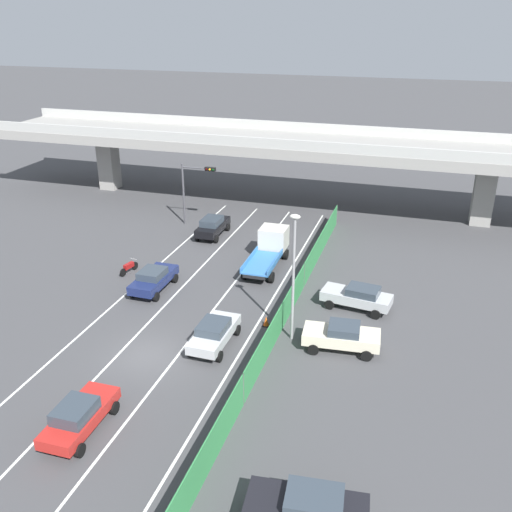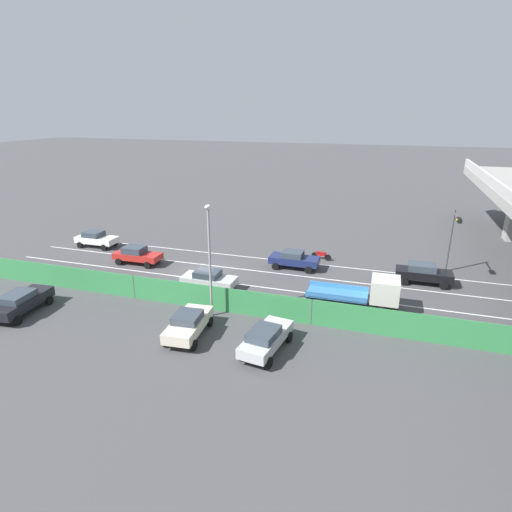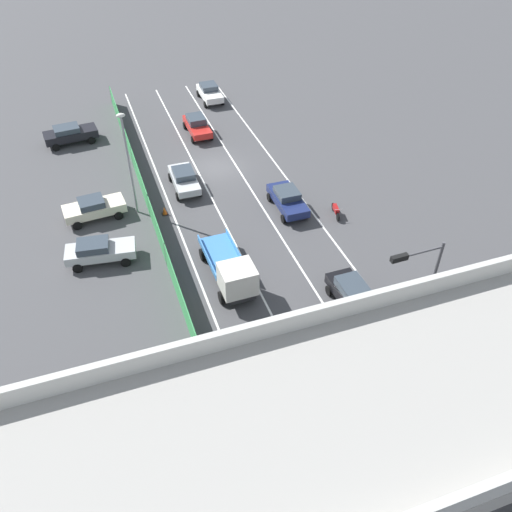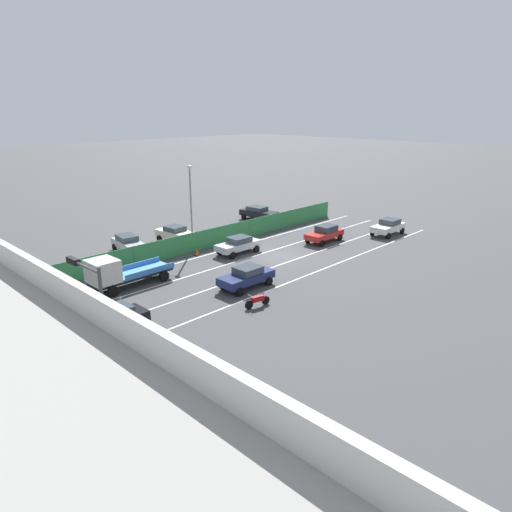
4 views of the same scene
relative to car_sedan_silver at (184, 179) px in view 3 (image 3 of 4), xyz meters
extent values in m
plane|color=#424244|center=(-3.25, -2.12, -0.86)|extent=(300.00, 300.00, 0.00)
cube|color=silver|center=(-8.18, 2.10, -0.86)|extent=(0.14, 44.44, 0.01)
cube|color=silver|center=(-4.89, 2.10, -0.86)|extent=(0.14, 44.44, 0.01)
cube|color=silver|center=(-1.60, 2.10, -0.86)|extent=(0.14, 44.44, 0.01)
cube|color=silver|center=(1.69, 2.10, -0.86)|extent=(0.14, 44.44, 0.01)
cube|color=gray|center=(-3.25, 26.32, 5.26)|extent=(59.55, 8.72, 0.95)
cube|color=#B2B2AD|center=(-3.25, 22.13, 6.18)|extent=(59.55, 0.30, 0.90)
cube|color=#B2B2AD|center=(-3.25, 30.50, 6.18)|extent=(59.55, 0.30, 0.90)
cube|color=#338447|center=(3.31, 2.10, 0.05)|extent=(0.06, 40.44, 1.84)
cylinder|color=#4C514C|center=(3.31, -18.12, 0.05)|extent=(0.10, 0.10, 1.84)
cylinder|color=#4C514C|center=(3.31, -4.64, 0.05)|extent=(0.10, 0.10, 1.84)
cylinder|color=#4C514C|center=(3.31, 8.84, 0.05)|extent=(0.10, 0.10, 1.84)
cylinder|color=#4C514C|center=(3.31, 22.32, 0.05)|extent=(0.10, 0.10, 1.84)
cube|color=#B7BABC|center=(0.00, 0.03, -0.10)|extent=(1.82, 4.36, 0.56)
cube|color=#333D47|center=(0.00, -0.09, 0.43)|extent=(1.58, 1.95, 0.50)
cylinder|color=black|center=(-0.86, 1.52, -0.54)|extent=(0.23, 0.64, 0.64)
cylinder|color=black|center=(0.90, 1.49, -0.54)|extent=(0.23, 0.64, 0.64)
cylinder|color=black|center=(-0.90, -1.43, -0.54)|extent=(0.23, 0.64, 0.64)
cylinder|color=black|center=(0.86, -1.46, -0.54)|extent=(0.23, 0.64, 0.64)
cube|color=silver|center=(-6.40, -15.48, -0.08)|extent=(1.82, 4.28, 0.61)
cube|color=#333D47|center=(-6.40, -15.84, 0.49)|extent=(1.60, 1.84, 0.54)
cylinder|color=black|center=(-7.30, -14.03, -0.54)|extent=(0.22, 0.64, 0.64)
cylinder|color=black|center=(-5.49, -14.03, -0.54)|extent=(0.22, 0.64, 0.64)
cylinder|color=black|center=(-7.31, -16.94, -0.54)|extent=(0.22, 0.64, 0.64)
cylinder|color=black|center=(-5.49, -16.94, -0.54)|extent=(0.22, 0.64, 0.64)
cube|color=black|center=(-6.41, 16.30, -0.06)|extent=(1.73, 4.40, 0.65)
cube|color=#333D47|center=(-6.41, 16.08, 0.54)|extent=(1.51, 2.13, 0.55)
cylinder|color=black|center=(-7.27, 17.79, -0.54)|extent=(0.22, 0.64, 0.64)
cylinder|color=black|center=(-5.57, 17.80, -0.54)|extent=(0.22, 0.64, 0.64)
cylinder|color=black|center=(-7.25, 14.81, -0.54)|extent=(0.22, 0.64, 0.64)
cylinder|color=black|center=(-5.55, 14.82, -0.54)|extent=(0.22, 0.64, 0.64)
cube|color=navy|center=(-6.58, 5.43, -0.08)|extent=(1.83, 4.40, 0.60)
cube|color=#333D47|center=(-6.58, 5.26, 0.47)|extent=(1.59, 1.85, 0.50)
cylinder|color=black|center=(-7.47, 6.93, -0.54)|extent=(0.22, 0.64, 0.64)
cylinder|color=black|center=(-5.68, 6.92, -0.54)|extent=(0.22, 0.64, 0.64)
cylinder|color=black|center=(-7.49, 3.94, -0.54)|extent=(0.22, 0.64, 0.64)
cylinder|color=black|center=(-5.69, 3.93, -0.54)|extent=(0.22, 0.64, 0.64)
cube|color=red|center=(-3.29, -8.60, -0.11)|extent=(1.78, 4.41, 0.56)
cube|color=#333D47|center=(-3.29, -8.91, 0.47)|extent=(1.55, 1.94, 0.59)
cylinder|color=black|center=(-4.17, -7.12, -0.54)|extent=(0.23, 0.64, 0.64)
cylinder|color=black|center=(-2.44, -7.10, -0.54)|extent=(0.23, 0.64, 0.64)
cylinder|color=black|center=(-4.14, -10.11, -0.54)|extent=(0.23, 0.64, 0.64)
cylinder|color=black|center=(-2.40, -10.09, -0.54)|extent=(0.23, 0.64, 0.64)
cube|color=black|center=(-0.12, 11.11, -0.14)|extent=(1.72, 6.39, 0.25)
cube|color=beige|center=(-0.14, 13.34, 0.81)|extent=(2.08, 1.93, 1.65)
cube|color=#3875BC|center=(-0.11, 10.08, 0.04)|extent=(2.11, 4.33, 0.10)
cube|color=#3875BC|center=(-1.10, 10.06, 0.23)|extent=(0.13, 4.31, 0.40)
cube|color=#3875BC|center=(0.88, 10.09, 0.23)|extent=(0.13, 4.31, 0.40)
cylinder|color=black|center=(-1.17, 13.26, -0.46)|extent=(0.27, 0.80, 0.80)
cylinder|color=black|center=(0.89, 13.28, -0.46)|extent=(0.27, 0.80, 0.80)
cylinder|color=black|center=(-1.13, 8.93, -0.46)|extent=(0.27, 0.80, 0.80)
cylinder|color=black|center=(0.94, 8.95, -0.46)|extent=(0.27, 0.80, 0.80)
cylinder|color=black|center=(-9.50, 8.03, -0.56)|extent=(0.22, 0.61, 0.60)
cylinder|color=black|center=(-9.76, 6.71, -0.56)|extent=(0.22, 0.61, 0.60)
cube|color=maroon|center=(-9.63, 7.37, -0.28)|extent=(0.45, 0.95, 0.36)
cylinder|color=#B2B2B2|center=(-9.52, 7.92, 0.06)|extent=(0.59, 0.15, 0.03)
cube|color=black|center=(7.84, -10.74, -0.04)|extent=(4.75, 2.28, 0.70)
cube|color=#333D47|center=(8.10, -10.71, 0.54)|extent=(2.29, 1.82, 0.45)
cylinder|color=black|center=(6.37, -11.80, -0.54)|extent=(0.66, 0.28, 0.64)
cylinder|color=black|center=(6.19, -9.98, -0.54)|extent=(0.66, 0.28, 0.64)
cylinder|color=black|center=(9.48, -11.49, -0.54)|extent=(0.66, 0.28, 0.64)
cylinder|color=black|center=(9.30, -9.67, -0.54)|extent=(0.66, 0.28, 0.64)
cube|color=beige|center=(7.10, 1.78, -0.06)|extent=(4.51, 2.18, 0.66)
cube|color=#333D47|center=(7.23, 1.79, 0.51)|extent=(1.89, 1.74, 0.47)
cylinder|color=black|center=(5.70, 0.75, -0.54)|extent=(0.66, 0.28, 0.64)
cylinder|color=black|center=(5.54, 2.55, -0.54)|extent=(0.66, 0.28, 0.64)
cylinder|color=black|center=(8.66, 1.01, -0.54)|extent=(0.66, 0.28, 0.64)
cylinder|color=black|center=(8.50, 2.81, -0.54)|extent=(0.66, 0.28, 0.64)
cube|color=#B2B5B7|center=(7.24, 6.92, -0.07)|extent=(4.68, 2.31, 0.63)
cube|color=#333D47|center=(7.65, 6.86, 0.49)|extent=(2.21, 1.76, 0.49)
cylinder|color=black|center=(5.62, 6.28, -0.54)|extent=(0.66, 0.31, 0.64)
cylinder|color=black|center=(5.85, 7.97, -0.54)|extent=(0.66, 0.31, 0.64)
cylinder|color=black|center=(8.64, 5.86, -0.54)|extent=(0.66, 0.31, 0.64)
cylinder|color=black|center=(8.87, 7.55, -0.54)|extent=(0.66, 0.31, 0.64)
cylinder|color=#47474C|center=(-9.96, 18.36, 1.94)|extent=(0.18, 0.18, 5.60)
cylinder|color=#47474C|center=(-8.50, 18.39, 4.44)|extent=(2.94, 0.17, 0.12)
cube|color=black|center=(-7.32, 18.41, 4.44)|extent=(0.96, 0.30, 0.32)
sphere|color=#390706|center=(-7.62, 18.24, 4.44)|extent=(0.20, 0.20, 0.20)
sphere|color=#EFA319|center=(-7.32, 18.25, 4.44)|extent=(0.20, 0.20, 0.20)
sphere|color=black|center=(-7.02, 18.25, 4.44)|extent=(0.20, 0.20, 0.20)
cylinder|color=gray|center=(4.12, 2.05, 2.89)|extent=(0.16, 0.16, 7.51)
ellipsoid|color=silver|center=(4.12, 2.05, 6.83)|extent=(0.60, 0.36, 0.28)
cone|color=orange|center=(2.25, 3.03, -0.54)|extent=(0.36, 0.36, 0.64)
cube|color=black|center=(2.25, 3.03, -0.85)|extent=(0.47, 0.47, 0.03)
camera|label=1|loc=(10.60, -26.06, 17.07)|focal=39.49mm
camera|label=2|loc=(27.86, 12.90, 12.64)|focal=29.22mm
camera|label=3|loc=(6.43, 35.32, 21.80)|focal=36.80mm
camera|label=4|loc=(-29.57, 27.78, 11.81)|focal=32.54mm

